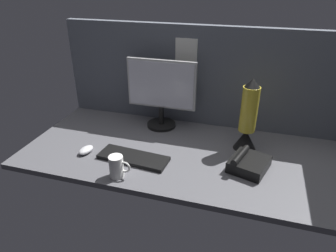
% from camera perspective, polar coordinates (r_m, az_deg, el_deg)
% --- Properties ---
extents(ground_plane, '(1.80, 0.80, 0.03)m').
position_cam_1_polar(ground_plane, '(1.68, 4.07, -5.13)').
color(ground_plane, '#515156').
extents(cubicle_wall_back, '(1.80, 0.06, 0.61)m').
position_cam_1_polar(cubicle_wall_back, '(1.88, 6.96, 9.11)').
color(cubicle_wall_back, '#565B66').
rests_on(cubicle_wall_back, ground_plane).
extents(monitor, '(0.42, 0.18, 0.43)m').
position_cam_1_polar(monitor, '(1.85, -1.26, 6.65)').
color(monitor, black).
rests_on(monitor, ground_plane).
extents(keyboard, '(0.38, 0.16, 0.02)m').
position_cam_1_polar(keyboard, '(1.61, -6.52, -5.92)').
color(keyboard, black).
rests_on(keyboard, ground_plane).
extents(mouse, '(0.08, 0.11, 0.03)m').
position_cam_1_polar(mouse, '(1.71, -15.14, -4.37)').
color(mouse, silver).
rests_on(mouse, ground_plane).
extents(mug_ceramic_white, '(0.11, 0.07, 0.11)m').
position_cam_1_polar(mug_ceramic_white, '(1.47, -9.57, -7.52)').
color(mug_ceramic_white, white).
rests_on(mug_ceramic_white, ground_plane).
extents(lava_lamp, '(0.12, 0.12, 0.40)m').
position_cam_1_polar(lava_lamp, '(1.67, 14.72, 0.96)').
color(lava_lamp, black).
rests_on(lava_lamp, ground_plane).
extents(desk_phone, '(0.22, 0.23, 0.09)m').
position_cam_1_polar(desk_phone, '(1.57, 14.83, -6.78)').
color(desk_phone, black).
rests_on(desk_phone, ground_plane).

